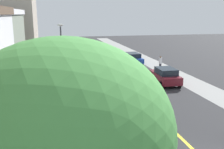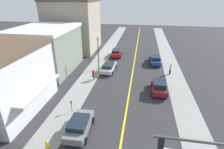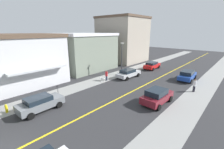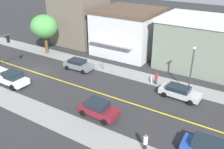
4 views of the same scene
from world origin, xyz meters
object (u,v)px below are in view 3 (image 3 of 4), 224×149
Objects in this scene: maroon_sedan_right_curb at (157,96)px; red_sedan_left_curb at (152,65)px; pedestrian_white_shirt at (194,85)px; grey_sedan_left_curb at (40,103)px; pedestrian_red_shirt at (106,75)px; silver_sedan_left_curb at (128,73)px; street_lamp at (122,55)px; blue_sedan_right_curb at (187,75)px; fire_hydrant at (6,108)px; small_dog at (102,79)px; parking_meter at (58,89)px.

red_sedan_left_curb is at bearing 31.31° from maroon_sedan_right_curb.
pedestrian_white_shirt is (9.95, -7.76, 0.14)m from red_sedan_left_curb.
pedestrian_red_shirt is (-1.68, 11.23, 0.05)m from grey_sedan_left_curb.
maroon_sedan_right_curb is at bearing -123.48° from silver_sedan_left_curb.
grey_sedan_left_curb is (1.86, -15.33, -2.81)m from street_lamp.
street_lamp is 3.31× the size of pedestrian_white_shirt.
grey_sedan_left_curb is 11.36m from pedestrian_red_shirt.
blue_sedan_right_curb is at bearing -54.41° from silver_sedan_left_curb.
fire_hydrant is at bearing -90.66° from street_lamp.
pedestrian_white_shirt reaches higher than small_dog.
small_dog is at bearing 8.21° from grey_sedan_left_curb.
silver_sedan_left_curb is 4.73m from small_dog.
silver_sedan_left_curb is at bearing 177.30° from red_sedan_left_curb.
blue_sedan_right_curb reaches higher than small_dog.
street_lamp reaches higher than silver_sedan_left_curb.
grey_sedan_left_curb is at bearing -177.36° from silver_sedan_left_curb.
maroon_sedan_right_curb is 9.83m from pedestrian_red_shirt.
red_sedan_left_curb is at bearing 85.14° from fire_hydrant.
parking_meter is 20.19m from red_sedan_left_curb.
silver_sedan_left_curb is 1.12× the size of maroon_sedan_right_curb.
grey_sedan_left_curb is 12.02m from maroon_sedan_right_curb.
red_sedan_left_curb is at bearing 1.90° from silver_sedan_left_curb.
grey_sedan_left_curb is at bearing -42.28° from pedestrian_red_shirt.
pedestrian_white_shirt is (11.91, -0.03, -2.68)m from street_lamp.
parking_meter reaches higher than fire_hydrant.
parking_meter is at bearing 172.21° from red_sedan_left_curb.
pedestrian_white_shirt is 2.17× the size of small_dog.
maroon_sedan_right_curb is (0.03, -10.87, 0.04)m from blue_sedan_right_curb.
red_sedan_left_curb is 2.55× the size of pedestrian_white_shirt.
red_sedan_left_curb is 5.54× the size of small_dog.
red_sedan_left_curb is 2.74× the size of pedestrian_red_shirt.
street_lamp reaches higher than grey_sedan_left_curb.
silver_sedan_left_curb is (1.86, -0.50, -2.84)m from street_lamp.
maroon_sedan_right_curb is (7.80, -14.01, 0.07)m from red_sedan_left_curb.
blue_sedan_right_curb is at bearing 59.93° from parking_meter.
fire_hydrant is 21.44m from pedestrian_white_shirt.
street_lamp reaches higher than parking_meter.
red_sedan_left_curb reaches higher than parking_meter.
small_dog is (0.07, 7.53, -0.49)m from parking_meter.
pedestrian_red_shirt is at bearing 169.43° from red_sedan_left_curb.
fire_hydrant is at bearing -176.43° from pedestrian_white_shirt.
street_lamp is at bearing 89.34° from fire_hydrant.
maroon_sedan_right_curb is (9.85, 6.08, -0.05)m from parking_meter.
silver_sedan_left_curb reaches higher than small_dog.
silver_sedan_left_curb is 2.94× the size of pedestrian_red_shirt.
blue_sedan_right_curb is at bearing 63.19° from pedestrian_white_shirt.
pedestrian_red_shirt is (0.17, -4.10, -2.76)m from street_lamp.
street_lamp reaches higher than small_dog.
pedestrian_red_shirt reaches higher than fire_hydrant.
pedestrian_red_shirt is (0.26, 8.26, -0.06)m from parking_meter.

